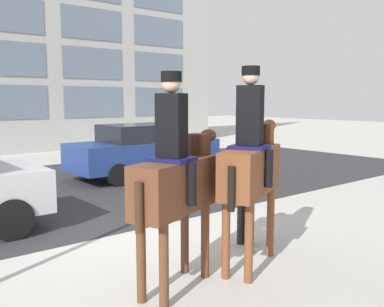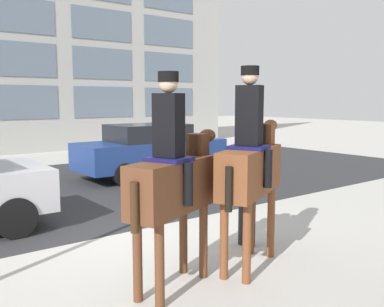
{
  "view_description": "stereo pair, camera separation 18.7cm",
  "coord_description": "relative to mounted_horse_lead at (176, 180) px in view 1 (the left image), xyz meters",
  "views": [
    {
      "loc": [
        -3.57,
        -5.86,
        2.31
      ],
      "look_at": [
        0.26,
        -1.12,
        1.54
      ],
      "focal_mm": 40.0,
      "sensor_mm": 36.0,
      "label": 1
    },
    {
      "loc": [
        -3.43,
        -5.98,
        2.31
      ],
      "look_at": [
        0.26,
        -1.12,
        1.54
      ],
      "focal_mm": 40.0,
      "sensor_mm": 36.0,
      "label": 2
    }
  ],
  "objects": [
    {
      "name": "mounted_horse_lead",
      "position": [
        0.0,
        0.0,
        0.0
      ],
      "size": [
        1.68,
        0.91,
        2.63
      ],
      "rotation": [
        0.0,
        0.0,
        0.38
      ],
      "color": "#59331E",
      "rests_on": "ground_plane"
    },
    {
      "name": "ground_plane",
      "position": [
        0.55,
        1.83,
        -1.36
      ],
      "size": [
        80.0,
        80.0,
        0.0
      ],
      "primitive_type": "plane",
      "color": "#B2AFA8"
    },
    {
      "name": "road_surface",
      "position": [
        0.55,
        6.58,
        -1.35
      ],
      "size": [
        25.59,
        8.5,
        0.01
      ],
      "color": "#2D2D30",
      "rests_on": "ground_plane"
    },
    {
      "name": "pedestrian_bystander",
      "position": [
        1.8,
        0.56,
        -0.41
      ],
      "size": [
        0.8,
        0.63,
        1.61
      ],
      "rotation": [
        0.0,
        0.0,
        -2.83
      ],
      "color": "#232328",
      "rests_on": "ground_plane"
    },
    {
      "name": "mounted_horse_companion",
      "position": [
        1.23,
        -0.07,
        0.07
      ],
      "size": [
        1.74,
        1.06,
        2.75
      ],
      "rotation": [
        0.0,
        0.0,
        0.45
      ],
      "color": "brown",
      "rests_on": "ground_plane"
    },
    {
      "name": "street_car_far_lane",
      "position": [
        3.89,
        6.81,
        -0.54
      ],
      "size": [
        4.51,
        1.86,
        1.58
      ],
      "color": "navy",
      "rests_on": "ground_plane"
    }
  ]
}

